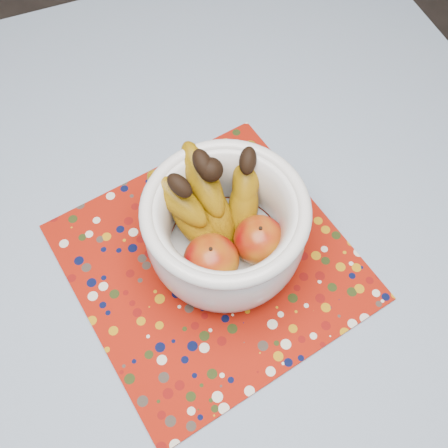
% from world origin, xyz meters
% --- Properties ---
extents(table, '(1.20, 1.20, 0.75)m').
position_xyz_m(table, '(0.00, 0.00, 0.67)').
color(table, brown).
rests_on(table, ground).
extents(tablecloth, '(1.32, 1.32, 0.01)m').
position_xyz_m(tablecloth, '(0.00, 0.00, 0.76)').
color(tablecloth, '#6286A3').
rests_on(tablecloth, table).
extents(placemat, '(0.45, 0.45, 0.00)m').
position_xyz_m(placemat, '(0.07, 0.01, 0.76)').
color(placemat, maroon).
rests_on(placemat, tablecloth).
extents(fruit_bowl, '(0.25, 0.24, 0.17)m').
position_xyz_m(fruit_bowl, '(0.09, 0.03, 0.84)').
color(fruit_bowl, white).
rests_on(fruit_bowl, placemat).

